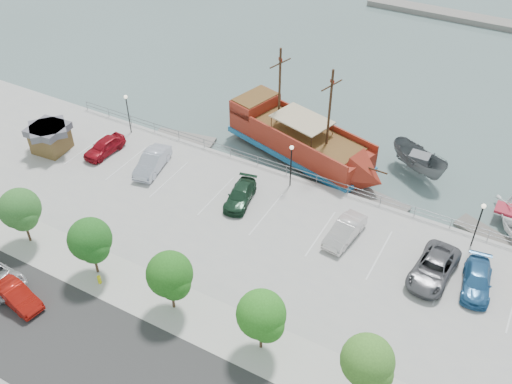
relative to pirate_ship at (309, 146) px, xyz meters
The scene contains 27 objects.
ground 12.06m from the pirate_ship, 87.00° to the right, with size 160.00×160.00×0.00m, color #526764.
street 27.92m from the pirate_ship, 88.72° to the right, with size 100.00×8.00×0.04m, color #2F2F2F.
sidewalk 21.92m from the pirate_ship, 88.37° to the right, with size 100.00×4.00×0.05m, color #BAB8AF.
seawall_railing 4.16m from the pirate_ship, 81.34° to the right, with size 50.00×0.06×1.00m.
far_shore 44.41m from the pirate_ship, 76.15° to the left, with size 40.00×3.00×0.80m, color gray.
pirate_ship is the anchor object (origin of this frame).
patrol_boat 10.34m from the pirate_ship, 17.62° to the left, with size 2.42×6.42×2.48m, color slate.
dock_west 13.13m from the pirate_ship, 168.04° to the right, with size 6.36×1.82×0.36m, color gray.
dock_mid 7.87m from the pirate_ship, 20.53° to the right, with size 7.30×2.09×0.42m, color slate.
dock_east 18.18m from the pirate_ship, ahead, with size 6.19×1.77×0.35m, color #67625B.
shed 24.93m from the pirate_ship, 152.36° to the right, with size 3.53×3.53×2.70m.
street_sedan 28.83m from the pirate_ship, 111.02° to the right, with size 1.55×4.45×1.47m, color #A2120B.
fire_hydrant 23.61m from the pirate_ship, 105.90° to the right, with size 0.28×0.28×0.81m.
lamp_post_left 18.32m from the pirate_ship, 162.74° to the right, with size 0.36×0.36×4.28m.
lamp_post_mid 5.83m from the pirate_ship, 83.40° to the right, with size 0.36×0.36×4.28m.
lamp_post_right 17.60m from the pirate_ship, 17.99° to the right, with size 0.36×0.36×4.28m.
tree_b 26.29m from the pirate_ship, 122.93° to the right, with size 3.30×3.20×5.00m.
tree_c 23.26m from the pirate_ship, 108.21° to the right, with size 3.30×3.20×5.00m.
tree_d 22.11m from the pirate_ship, 90.60° to the right, with size 3.30×3.20×5.00m.
tree_e 23.12m from the pirate_ship, 72.87° to the right, with size 3.30×3.20×5.00m.
tree_f 26.05m from the pirate_ship, 57.92° to the right, with size 3.30×3.20×5.00m.
parked_car_a 19.69m from the pirate_ship, 151.15° to the right, with size 1.80×4.48×1.53m, color maroon.
parked_car_b 14.93m from the pirate_ship, 141.12° to the right, with size 1.77×5.07×1.67m, color silver.
parked_car_d 9.76m from the pirate_ship, 102.64° to the right, with size 1.92×4.71×1.37m, color #193724.
parked_car_f 12.08m from the pirate_ship, 51.74° to the right, with size 1.65×4.74×1.56m, color silver.
parked_car_g 17.91m from the pirate_ship, 34.45° to the right, with size 2.68×5.80×1.61m, color #59595E.
parked_car_h 20.33m from the pirate_ship, 28.53° to the right, with size 1.98×4.87×1.41m, color #2A6398.
Camera 1 is at (16.80, -30.20, 31.66)m, focal length 40.00 mm.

